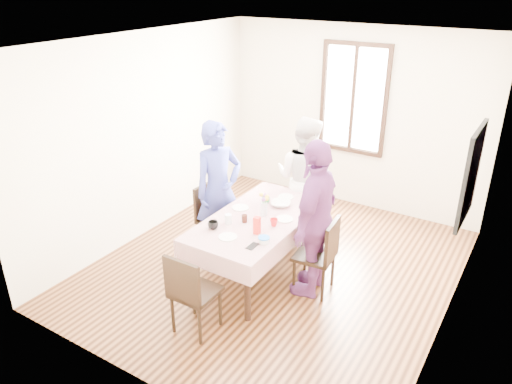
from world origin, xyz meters
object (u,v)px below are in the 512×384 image
chair_right (315,255)px  person_far (304,178)px  dining_table (258,246)px  chair_near (196,291)px  person_right (315,219)px  person_left (218,190)px  chair_left (218,220)px  chair_far (304,203)px

chair_right → person_far: (-0.71, 1.11, 0.38)m
dining_table → chair_near: chair_near is taller
person_far → person_right: (0.69, -1.11, 0.07)m
person_left → chair_left: bearing=113.3°
chair_far → dining_table: bearing=85.7°
chair_right → person_left: (-1.40, 0.11, 0.42)m
chair_right → chair_far: size_ratio=1.00×
chair_far → person_right: bearing=117.1°
dining_table → person_left: size_ratio=0.98×
dining_table → chair_left: (-0.71, 0.16, 0.08)m
dining_table → person_far: size_ratio=1.03×
chair_right → dining_table: bearing=88.9°
dining_table → chair_far: bearing=90.0°
person_left → person_far: size_ratio=1.05×
chair_right → person_left: person_left is taller
person_left → person_right: 1.38m
chair_left → chair_right: 1.42m
dining_table → chair_far: chair_far is taller
chair_far → chair_near: bearing=85.7°
chair_near → chair_left: bearing=117.4°
chair_left → chair_near: bearing=29.7°
chair_right → chair_near: size_ratio=1.00×
chair_left → person_right: 1.47m
chair_left → person_far: (0.71, 1.00, 0.38)m
chair_far → chair_near: 2.38m
chair_right → person_far: size_ratio=0.54×
dining_table → person_left: 0.87m
chair_near → person_right: (0.69, 1.24, 0.45)m
dining_table → chair_far: (-0.00, 1.19, 0.08)m
chair_right → chair_far: same height
dining_table → chair_left: 0.73m
chair_near → person_far: (0.00, 2.35, 0.38)m
chair_far → person_far: size_ratio=0.54×
chair_near → person_right: 1.49m
dining_table → chair_right: size_ratio=1.90×
person_left → chair_near: bearing=-129.6°
person_far → dining_table: bearing=89.5°
chair_left → chair_right: bearing=87.6°
dining_table → chair_left: size_ratio=1.90×
chair_right → chair_near: 1.43m
person_left → chair_right: bearing=-71.1°
chair_far → person_right: person_right is taller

